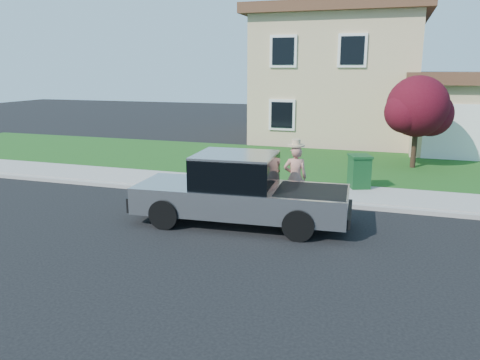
{
  "coord_description": "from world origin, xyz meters",
  "views": [
    {
      "loc": [
        2.95,
        -10.0,
        3.79
      ],
      "look_at": [
        -0.42,
        0.34,
        1.2
      ],
      "focal_mm": 35.0,
      "sensor_mm": 36.0,
      "label": 1
    }
  ],
  "objects_px": {
    "woman": "(295,176)",
    "trash_bin": "(359,171)",
    "pickup_truck": "(240,191)",
    "ornamental_tree": "(418,109)"
  },
  "relations": [
    {
      "from": "woman",
      "to": "ornamental_tree",
      "type": "bearing_deg",
      "value": -130.92
    },
    {
      "from": "pickup_truck",
      "to": "woman",
      "type": "bearing_deg",
      "value": 55.02
    },
    {
      "from": "pickup_truck",
      "to": "woman",
      "type": "distance_m",
      "value": 2.0
    },
    {
      "from": "trash_bin",
      "to": "pickup_truck",
      "type": "bearing_deg",
      "value": -143.1
    },
    {
      "from": "pickup_truck",
      "to": "trash_bin",
      "type": "bearing_deg",
      "value": 53.92
    },
    {
      "from": "ornamental_tree",
      "to": "trash_bin",
      "type": "height_order",
      "value": "ornamental_tree"
    },
    {
      "from": "pickup_truck",
      "to": "woman",
      "type": "height_order",
      "value": "woman"
    },
    {
      "from": "woman",
      "to": "trash_bin",
      "type": "height_order",
      "value": "woman"
    },
    {
      "from": "woman",
      "to": "trash_bin",
      "type": "xyz_separation_m",
      "value": [
        1.56,
        2.38,
        -0.25
      ]
    },
    {
      "from": "pickup_truck",
      "to": "ornamental_tree",
      "type": "height_order",
      "value": "ornamental_tree"
    }
  ]
}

